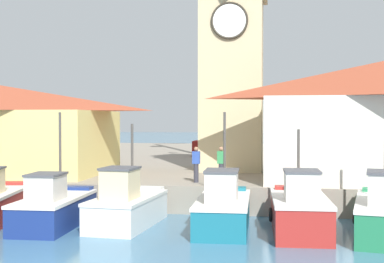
{
  "coord_description": "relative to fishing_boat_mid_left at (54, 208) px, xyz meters",
  "views": [
    {
      "loc": [
        5.19,
        -13.5,
        4.07
      ],
      "look_at": [
        1.4,
        10.9,
        3.5
      ],
      "focal_mm": 50.0,
      "sensor_mm": 36.0,
      "label": 1
    }
  ],
  "objects": [
    {
      "name": "dock_worker_along_quay",
      "position": [
        5.84,
        5.04,
        1.32
      ],
      "size": [
        0.34,
        0.22,
        1.62
      ],
      "color": "#33333D",
      "rests_on": "quay_wharf"
    },
    {
      "name": "dock_worker_near_tower",
      "position": [
        4.73,
        4.78,
        1.32
      ],
      "size": [
        0.34,
        0.22,
        1.62
      ],
      "color": "#33333D",
      "rests_on": "quay_wharf"
    },
    {
      "name": "port_crane_far",
      "position": [
        3.14,
        21.89,
        7.29
      ],
      "size": [
        3.6,
        8.41,
        18.84
      ],
      "color": "maroon",
      "rests_on": "quay_wharf"
    },
    {
      "name": "clock_tower",
      "position": [
        5.86,
        10.95,
        7.24
      ],
      "size": [
        3.89,
        3.89,
        14.41
      ],
      "color": "beige",
      "rests_on": "quay_wharf"
    },
    {
      "name": "fishing_boat_mid_left",
      "position": [
        0.0,
        0.0,
        0.0
      ],
      "size": [
        2.07,
        4.82,
        4.34
      ],
      "color": "navy",
      "rests_on": "ground"
    },
    {
      "name": "quay_wharf",
      "position": [
        3.06,
        23.32,
        -0.12
      ],
      "size": [
        120.0,
        40.0,
        1.2
      ],
      "primitive_type": "cube",
      "color": "gray",
      "rests_on": "ground"
    },
    {
      "name": "fishing_boat_right_inner",
      "position": [
        9.14,
        0.23,
        0.09
      ],
      "size": [
        2.15,
        4.74,
        3.7
      ],
      "color": "#AD2823",
      "rests_on": "ground"
    },
    {
      "name": "fishing_boat_mid_right",
      "position": [
        6.37,
        0.57,
        0.03
      ],
      "size": [
        2.08,
        5.13,
        4.34
      ],
      "color": "#196B7F",
      "rests_on": "ground"
    },
    {
      "name": "fishing_boat_center",
      "position": [
        2.7,
        0.49,
        0.04
      ],
      "size": [
        2.32,
        4.53,
        3.89
      ],
      "color": "silver",
      "rests_on": "ground"
    }
  ]
}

